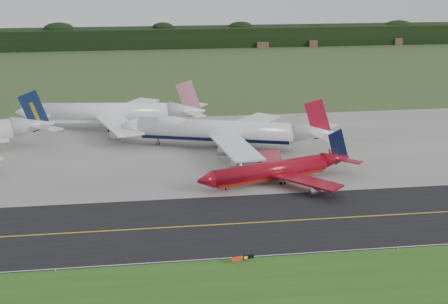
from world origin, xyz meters
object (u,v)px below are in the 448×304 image
at_px(jet_red_737, 278,170).
at_px(jet_star_tail, 111,113).
at_px(jet_ba_747, 223,131).
at_px(taxiway_sign, 243,258).

xyz_separation_m(jet_red_737, jet_star_tail, (-43.10, 57.04, 2.21)).
height_order(jet_red_737, jet_star_tail, jet_star_tail).
distance_m(jet_ba_747, jet_star_tail, 42.66).
height_order(jet_ba_747, jet_red_737, jet_ba_747).
xyz_separation_m(jet_red_737, taxiway_sign, (-16.00, -42.00, -2.24)).
distance_m(jet_red_737, jet_star_tail, 71.53).
bearing_deg(jet_red_737, jet_ba_747, 107.87).
bearing_deg(jet_red_737, jet_star_tail, 127.07).
distance_m(jet_star_tail, taxiway_sign, 102.78).
xyz_separation_m(jet_ba_747, jet_star_tail, (-33.30, 26.66, -0.03)).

